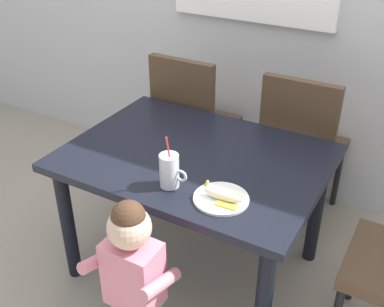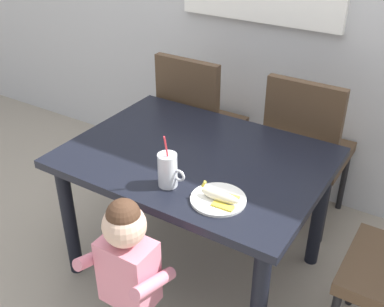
# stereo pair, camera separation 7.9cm
# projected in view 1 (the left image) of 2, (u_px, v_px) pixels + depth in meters

# --- Properties ---
(ground_plane) EXTENTS (24.00, 24.00, 0.00)m
(ground_plane) POSITION_uv_depth(u_px,v_px,m) (195.00, 264.00, 2.58)
(ground_plane) COLOR #9E9384
(dining_table) EXTENTS (1.22, 0.90, 0.71)m
(dining_table) POSITION_uv_depth(u_px,v_px,m) (195.00, 172.00, 2.27)
(dining_table) COLOR black
(dining_table) RESTS_ON ground
(dining_chair_left) EXTENTS (0.44, 0.45, 0.96)m
(dining_chair_left) POSITION_uv_depth(u_px,v_px,m) (191.00, 118.00, 2.93)
(dining_chair_left) COLOR #4C3826
(dining_chair_left) RESTS_ON ground
(dining_chair_right) EXTENTS (0.44, 0.44, 0.96)m
(dining_chair_right) POSITION_uv_depth(u_px,v_px,m) (301.00, 143.00, 2.66)
(dining_chair_right) COLOR #4C3826
(dining_chair_right) RESTS_ON ground
(toddler_standing) EXTENTS (0.33, 0.24, 0.84)m
(toddler_standing) POSITION_uv_depth(u_px,v_px,m) (133.00, 267.00, 1.83)
(toddler_standing) COLOR #3F4760
(toddler_standing) RESTS_ON ground
(milk_cup) EXTENTS (0.13, 0.08, 0.25)m
(milk_cup) POSITION_uv_depth(u_px,v_px,m) (170.00, 172.00, 1.95)
(milk_cup) COLOR silver
(milk_cup) RESTS_ON dining_table
(snack_plate) EXTENTS (0.23, 0.23, 0.01)m
(snack_plate) POSITION_uv_depth(u_px,v_px,m) (221.00, 199.00, 1.90)
(snack_plate) COLOR white
(snack_plate) RESTS_ON dining_table
(peeled_banana) EXTENTS (0.17, 0.11, 0.07)m
(peeled_banana) POSITION_uv_depth(u_px,v_px,m) (224.00, 196.00, 1.87)
(peeled_banana) COLOR #F4EAC6
(peeled_banana) RESTS_ON snack_plate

